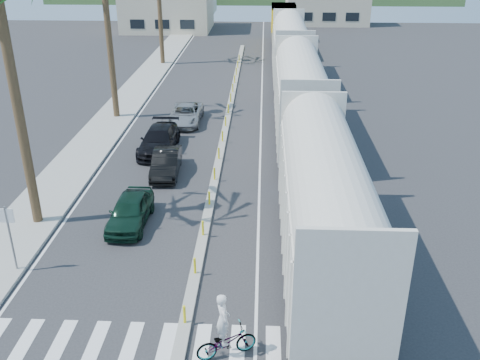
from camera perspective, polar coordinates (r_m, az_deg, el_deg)
name	(u,v)px	position (r m, az deg, el deg)	size (l,w,h in m)	color
ground	(189,308)	(20.38, -5.48, -13.39)	(140.00, 140.00, 0.00)	#28282B
sidewalk	(124,105)	(44.11, -12.27, 7.83)	(3.00, 90.00, 0.15)	gray
rails	(291,97)	(45.65, 5.51, 8.80)	(1.56, 100.00, 0.06)	black
median	(226,127)	(37.99, -1.55, 5.66)	(0.45, 60.00, 0.85)	gray
crosswalk	(181,345)	(18.87, -6.31, -17.12)	(14.00, 2.20, 0.01)	silver
lane_markings	(203,107)	(42.98, -3.97, 7.79)	(9.42, 90.00, 0.01)	silver
freight_train	(296,78)	(40.09, 5.99, 10.77)	(3.00, 60.94, 5.85)	beige
street_sign	(9,230)	(22.98, -23.42, -4.88)	(0.60, 0.08, 3.00)	slate
car_lead	(130,211)	(25.67, -11.64, -3.23)	(1.75, 4.22, 1.43)	black
car_second	(166,163)	(30.70, -7.89, 1.82)	(1.67, 4.23, 1.37)	black
car_third	(159,140)	(34.07, -8.63, 4.25)	(2.20, 5.20, 1.50)	black
car_rear	(186,114)	(39.11, -5.81, 7.00)	(2.24, 4.79, 1.33)	#9B9D9F
cyclist	(226,337)	(17.95, -1.55, -16.38)	(2.09, 2.51, 2.40)	#9EA0A5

